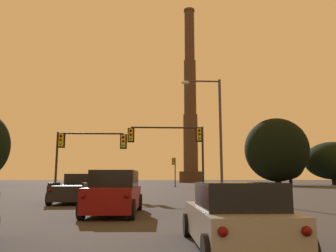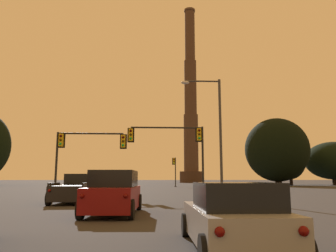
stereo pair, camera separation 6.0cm
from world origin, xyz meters
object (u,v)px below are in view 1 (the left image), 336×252
at_px(traffic_light_overhead_right, 177,142).
at_px(street_lamp, 215,125).
at_px(pickup_truck_left_lane_front, 76,190).
at_px(traffic_light_far_right, 174,167).
at_px(traffic_light_overhead_left, 81,147).
at_px(hatchback_right_lane_third, 235,218).
at_px(smokestack, 190,112).
at_px(suv_center_lane_second, 115,193).

relative_size(traffic_light_overhead_right, street_lamp, 0.73).
relative_size(pickup_truck_left_lane_front, traffic_light_far_right, 1.06).
bearing_deg(traffic_light_overhead_left, traffic_light_overhead_right, 1.11).
bearing_deg(traffic_light_overhead_right, hatchback_right_lane_third, -90.92).
xyz_separation_m(street_lamp, smokestack, (8.86, 89.74, 19.53)).
distance_m(pickup_truck_left_lane_front, street_lamp, 10.92).
distance_m(pickup_truck_left_lane_front, smokestack, 97.07).
bearing_deg(hatchback_right_lane_third, traffic_light_overhead_left, 110.81).
bearing_deg(smokestack, hatchback_right_lane_third, -96.30).
bearing_deg(traffic_light_far_right, smokestack, 80.09).
height_order(suv_center_lane_second, traffic_light_far_right, traffic_light_far_right).
relative_size(traffic_light_overhead_right, smokestack, 0.10).
bearing_deg(street_lamp, traffic_light_overhead_right, 127.01).
distance_m(suv_center_lane_second, smokestack, 103.33).
distance_m(suv_center_lane_second, street_lamp, 12.36).
relative_size(street_lamp, smokestack, 0.14).
xyz_separation_m(traffic_light_far_right, traffic_light_overhead_left, (-9.94, -32.28, 0.63)).
distance_m(suv_center_lane_second, traffic_light_far_right, 45.56).
distance_m(traffic_light_overhead_right, smokestack, 89.46).
bearing_deg(suv_center_lane_second, traffic_light_far_right, 84.86).
height_order(suv_center_lane_second, pickup_truck_left_lane_front, suv_center_lane_second).
height_order(suv_center_lane_second, smokestack, smokestack).
bearing_deg(smokestack, traffic_light_overhead_right, -97.54).
xyz_separation_m(traffic_light_far_right, traffic_light_overhead_right, (-1.96, -32.13, 1.09)).
bearing_deg(hatchback_right_lane_third, suv_center_lane_second, 115.07).
bearing_deg(traffic_light_far_right, suv_center_lane_second, -97.19).
bearing_deg(traffic_light_far_right, traffic_light_overhead_right, -93.50).
bearing_deg(traffic_light_overhead_right, suv_center_lane_second, -105.99).
relative_size(traffic_light_overhead_left, traffic_light_overhead_right, 0.90).
bearing_deg(traffic_light_far_right, street_lamp, -89.02).
xyz_separation_m(suv_center_lane_second, hatchback_right_lane_third, (3.40, -7.25, -0.23)).
distance_m(suv_center_lane_second, traffic_light_overhead_right, 14.00).
xyz_separation_m(suv_center_lane_second, smokestack, (15.16, 99.33, 24.13)).
relative_size(traffic_light_far_right, street_lamp, 0.58).
height_order(pickup_truck_left_lane_front, traffic_light_overhead_left, traffic_light_overhead_left).
distance_m(traffic_light_overhead_left, street_lamp, 11.13).
xyz_separation_m(traffic_light_far_right, smokestack, (9.47, 54.20, 21.56)).
relative_size(hatchback_right_lane_third, traffic_light_far_right, 0.78).
relative_size(suv_center_lane_second, traffic_light_overhead_right, 0.75).
bearing_deg(pickup_truck_left_lane_front, hatchback_right_lane_third, -66.69).
relative_size(pickup_truck_left_lane_front, traffic_light_overhead_right, 0.84).
bearing_deg(suv_center_lane_second, smokestack, 83.37).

